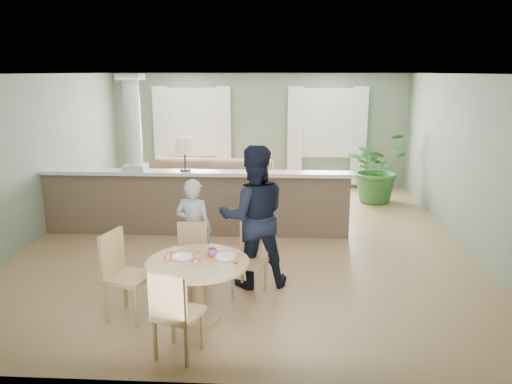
# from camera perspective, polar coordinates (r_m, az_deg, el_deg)

# --- Properties ---
(ground) EXTENTS (8.00, 8.00, 0.00)m
(ground) POSITION_cam_1_polar(r_m,az_deg,el_deg) (8.41, -1.02, -5.37)
(ground) COLOR tan
(ground) RESTS_ON ground
(room_shell) EXTENTS (7.02, 8.02, 2.71)m
(room_shell) POSITION_cam_1_polar(r_m,az_deg,el_deg) (8.63, -0.95, 7.47)
(room_shell) COLOR gray
(room_shell) RESTS_ON ground
(pony_wall) EXTENTS (5.32, 0.38, 2.70)m
(pony_wall) POSITION_cam_1_polar(r_m,az_deg,el_deg) (8.52, -7.56, -0.27)
(pony_wall) COLOR brown
(pony_wall) RESTS_ON ground
(sofa) EXTENTS (3.38, 1.55, 0.96)m
(sofa) POSITION_cam_1_polar(r_m,az_deg,el_deg) (10.19, -5.46, 0.76)
(sofa) COLOR #8C634C
(sofa) RESTS_ON ground
(houseplant) EXTENTS (1.79, 1.78, 1.50)m
(houseplant) POSITION_cam_1_polar(r_m,az_deg,el_deg) (10.94, 13.64, 2.79)
(houseplant) COLOR #2B6428
(houseplant) RESTS_ON ground
(dining_table) EXTENTS (1.15, 1.15, 0.79)m
(dining_table) POSITION_cam_1_polar(r_m,az_deg,el_deg) (5.66, -6.60, -9.16)
(dining_table) COLOR tan
(dining_table) RESTS_ON ground
(chair_far_boy) EXTENTS (0.43, 0.43, 0.87)m
(chair_far_boy) POSITION_cam_1_polar(r_m,az_deg,el_deg) (6.42, -7.31, -7.05)
(chair_far_boy) COLOR tan
(chair_far_boy) RESTS_ON ground
(chair_far_man) EXTENTS (0.49, 0.49, 0.88)m
(chair_far_man) POSITION_cam_1_polar(r_m,az_deg,el_deg) (6.30, -0.54, -7.33)
(chair_far_man) COLOR tan
(chair_far_man) RESTS_ON ground
(chair_near) EXTENTS (0.52, 0.52, 0.92)m
(chair_near) POSITION_cam_1_polar(r_m,az_deg,el_deg) (4.96, -9.30, -13.27)
(chair_near) COLOR tan
(chair_near) RESTS_ON ground
(chair_side) EXTENTS (0.56, 0.56, 1.00)m
(chair_side) POSITION_cam_1_polar(r_m,az_deg,el_deg) (5.86, -15.02, -8.72)
(chair_side) COLOR tan
(chair_side) RESTS_ON ground
(child_person) EXTENTS (0.56, 0.42, 1.37)m
(child_person) POSITION_cam_1_polar(r_m,az_deg,el_deg) (6.71, -7.13, -4.25)
(child_person) COLOR #A7A6AC
(child_person) RESTS_ON ground
(man_person) EXTENTS (1.02, 0.86, 1.85)m
(man_person) POSITION_cam_1_polar(r_m,az_deg,el_deg) (6.39, -0.29, -2.83)
(man_person) COLOR black
(man_person) RESTS_ON ground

